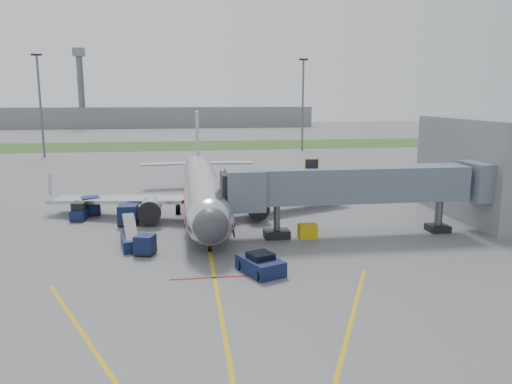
{
  "coord_description": "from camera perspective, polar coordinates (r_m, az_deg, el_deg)",
  "views": [
    {
      "loc": [
        -1.83,
        -36.34,
        12.15
      ],
      "look_at": [
        4.87,
        9.78,
        3.2
      ],
      "focal_mm": 35.0,
      "sensor_mm": 36.0,
      "label": 1
    }
  ],
  "objects": [
    {
      "name": "baggage_cart_c",
      "position": [
        54.63,
        -18.35,
        -1.49
      ],
      "size": [
        2.2,
        2.2,
        1.91
      ],
      "color": "#0B1333",
      "rests_on": "ground"
    },
    {
      "name": "baggage_tug",
      "position": [
        52.99,
        -19.5,
        -2.14
      ],
      "size": [
        1.56,
        2.67,
        1.79
      ],
      "color": "#0B1333",
      "rests_on": "ground"
    },
    {
      "name": "apron_markings",
      "position": [
        31.44,
        -4.38,
        -11.89
      ],
      "size": [
        21.52,
        50.0,
        0.01
      ],
      "color": "gold",
      "rests_on": "ground"
    },
    {
      "name": "terminal",
      "position": [
        56.67,
        26.02,
        2.52
      ],
      "size": [
        10.0,
        16.0,
        10.0
      ],
      "primitive_type": "cube",
      "color": "slate",
      "rests_on": "ground"
    },
    {
      "name": "baggage_cart_b",
      "position": [
        49.23,
        -14.41,
        -2.56
      ],
      "size": [
        1.92,
        1.92,
        1.97
      ],
      "color": "#0B1333",
      "rests_on": "ground"
    },
    {
      "name": "pushback_tug",
      "position": [
        35.18,
        0.52,
        -8.28
      ],
      "size": [
        3.34,
        4.06,
        1.46
      ],
      "color": "#0B1333",
      "rests_on": "ground"
    },
    {
      "name": "ramp_worker",
      "position": [
        53.63,
        -13.49,
        -1.47
      ],
      "size": [
        0.83,
        0.72,
        1.93
      ],
      "primitive_type": "imported",
      "rotation": [
        0.0,
        0.0,
        0.45
      ],
      "color": "#9CD719",
      "rests_on": "ground"
    },
    {
      "name": "belt_loader",
      "position": [
        42.25,
        -14.06,
        -5.39
      ],
      "size": [
        2.16,
        4.76,
        2.25
      ],
      "color": "#0B1333",
      "rests_on": "ground"
    },
    {
      "name": "light_mast_left",
      "position": [
        110.01,
        -23.42,
        9.28
      ],
      "size": [
        2.0,
        0.44,
        20.4
      ],
      "color": "#595B60",
      "rests_on": "ground"
    },
    {
      "name": "distant_terminal",
      "position": [
        206.66,
        -10.64,
        8.43
      ],
      "size": [
        120.0,
        14.0,
        8.0
      ],
      "primitive_type": "cube",
      "color": "slate",
      "rests_on": "ground"
    },
    {
      "name": "jet_bridge",
      "position": [
        44.54,
        11.13,
        0.73
      ],
      "size": [
        25.3,
        4.0,
        6.9
      ],
      "color": "slate",
      "rests_on": "ground"
    },
    {
      "name": "grass_strip",
      "position": [
        126.93,
        -7.43,
        5.29
      ],
      "size": [
        300.0,
        25.0,
        0.01
      ],
      "primitive_type": "cube",
      "color": "#2D4C1E",
      "rests_on": "ground"
    },
    {
      "name": "light_mast_right",
      "position": [
        114.53,
        5.37,
        10.14
      ],
      "size": [
        2.0,
        0.44,
        20.4
      ],
      "color": "#595B60",
      "rests_on": "ground"
    },
    {
      "name": "baggage_cart_a",
      "position": [
        39.96,
        -12.56,
        -5.9
      ],
      "size": [
        1.82,
        1.82,
        1.57
      ],
      "color": "#0B1333",
      "rests_on": "ground"
    },
    {
      "name": "airliner",
      "position": [
        52.49,
        -6.13,
        0.38
      ],
      "size": [
        32.1,
        35.67,
        10.25
      ],
      "color": "silver",
      "rests_on": "ground"
    },
    {
      "name": "ground",
      "position": [
        38.36,
        -5.15,
        -7.64
      ],
      "size": [
        400.0,
        400.0,
        0.0
      ],
      "primitive_type": "plane",
      "color": "#565659",
      "rests_on": "ground"
    },
    {
      "name": "control_tower",
      "position": [
        204.99,
        -19.41,
        11.72
      ],
      "size": [
        4.0,
        4.0,
        30.0
      ],
      "color": "#595B60",
      "rests_on": "ground"
    },
    {
      "name": "ground_power_cart",
      "position": [
        43.7,
        5.92,
        -4.48
      ],
      "size": [
        1.6,
        1.09,
        1.26
      ],
      "color": "#C5A10B",
      "rests_on": "ground"
    }
  ]
}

